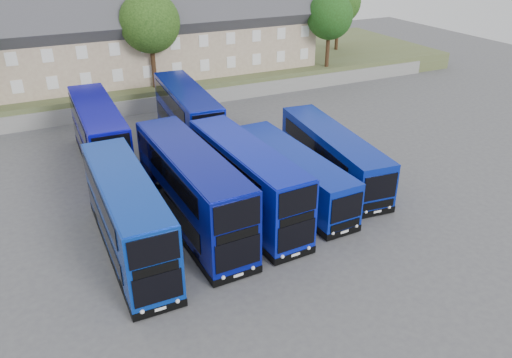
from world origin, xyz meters
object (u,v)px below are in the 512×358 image
object	(u,v)px
coach_east_a	(293,174)
dd_front_mid	(192,191)
tree_far	(340,3)
tree_mid	(151,25)
dd_front_left	(128,217)
tree_east	(330,18)

from	to	relation	value
coach_east_a	dd_front_mid	bearing A→B (deg)	-175.91
coach_east_a	tree_far	xyz separation A→B (m)	(23.04, 29.10, 6.14)
coach_east_a	tree_mid	world-z (taller)	tree_mid
dd_front_left	tree_mid	bearing A→B (deg)	71.06
dd_front_mid	tree_mid	world-z (taller)	tree_mid
coach_east_a	tree_far	world-z (taller)	tree_far
dd_front_left	dd_front_mid	xyz separation A→B (m)	(4.08, 1.11, 0.15)
dd_front_left	tree_east	bearing A→B (deg)	40.24
tree_mid	coach_east_a	bearing A→B (deg)	-82.54
tree_far	tree_east	bearing A→B (deg)	-130.60
dd_front_mid	coach_east_a	xyz separation A→B (m)	(7.33, 0.78, -0.83)
dd_front_left	tree_east	xyz separation A→B (m)	(28.45, 23.99, 5.12)
dd_front_left	dd_front_mid	bearing A→B (deg)	15.35
dd_front_mid	tree_far	xyz separation A→B (m)	(30.37, 29.88, 5.31)
tree_mid	tree_far	xyz separation A→B (m)	(26.00, 6.50, -0.34)
tree_mid	tree_east	bearing A→B (deg)	-1.43
dd_front_left	coach_east_a	world-z (taller)	dd_front_left
dd_front_mid	coach_east_a	world-z (taller)	dd_front_mid
coach_east_a	tree_far	bearing A→B (deg)	49.68
tree_east	tree_far	world-z (taller)	tree_far
dd_front_left	tree_mid	size ratio (longest dim) A/B	1.26
dd_front_mid	tree_mid	bearing A→B (deg)	77.17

